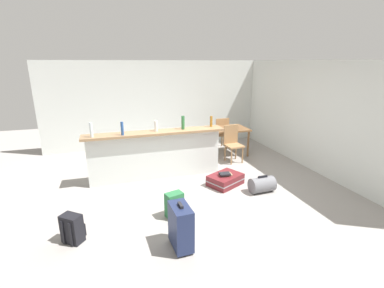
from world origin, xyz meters
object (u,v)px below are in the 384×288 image
object	(u,v)px
bottle_blue	(122,128)
bottle_green	(183,123)
bottle_clear	(91,130)
dining_table	(227,132)
dining_chair_near_partition	(233,142)
suitcase_upright_navy	(181,226)
bottle_amber	(211,121)
bottle_white	(156,126)
suitcase_flat_maroon	(225,180)
backpack_black	(73,229)
book_stack	(225,174)
backpack_green	(175,205)
duffel_bag_grey	(262,185)
dining_chair_far_side	(221,132)

from	to	relation	value
bottle_blue	bottle_green	xyz separation A→B (m)	(1.28, 0.12, 0.01)
bottle_clear	dining_table	world-z (taller)	bottle_clear
dining_chair_near_partition	suitcase_upright_navy	size ratio (longest dim) A/B	1.39
bottle_clear	bottle_amber	size ratio (longest dim) A/B	1.20
bottle_white	bottle_amber	xyz separation A→B (m)	(1.25, 0.04, 0.01)
bottle_blue	suitcase_flat_maroon	xyz separation A→B (m)	(1.97, -0.67, -1.08)
backpack_black	book_stack	distance (m)	3.00
bottle_green	book_stack	distance (m)	1.42
bottle_green	suitcase_flat_maroon	xyz separation A→B (m)	(0.69, -0.79, -1.09)
backpack_green	dining_chair_near_partition	bearing A→B (deg)	46.33
bottle_amber	bottle_clear	bearing A→B (deg)	-176.58
dining_chair_near_partition	backpack_black	bearing A→B (deg)	-146.70
bottle_blue	backpack_green	world-z (taller)	bottle_blue
dining_chair_near_partition	backpack_green	bearing A→B (deg)	-133.67
bottle_clear	duffel_bag_grey	world-z (taller)	bottle_clear
bottle_blue	duffel_bag_grey	bearing A→B (deg)	-25.05
bottle_green	duffel_bag_grey	world-z (taller)	bottle_green
bottle_green	suitcase_upright_navy	xyz separation A→B (m)	(-0.72, -2.45, -0.87)
dining_table	suitcase_flat_maroon	xyz separation A→B (m)	(-0.81, -1.80, -0.54)
bottle_white	bottle_green	xyz separation A→B (m)	(0.59, -0.00, 0.03)
bottle_blue	duffel_bag_grey	size ratio (longest dim) A/B	0.55
suitcase_upright_navy	book_stack	world-z (taller)	suitcase_upright_navy
dining_table	backpack_black	world-z (taller)	dining_table
bottle_blue	book_stack	xyz separation A→B (m)	(1.95, -0.69, -0.94)
bottle_white	backpack_black	size ratio (longest dim) A/B	0.53
dining_chair_far_side	backpack_green	distance (m)	3.84
duffel_bag_grey	book_stack	xyz separation A→B (m)	(-0.57, 0.48, 0.10)
bottle_amber	dining_table	xyz separation A→B (m)	(0.83, 0.97, -0.53)
dining_table	dining_chair_far_side	distance (m)	0.50
bottle_blue	dining_chair_near_partition	world-z (taller)	bottle_blue
duffel_bag_grey	dining_table	bearing A→B (deg)	83.51
suitcase_flat_maroon	duffel_bag_grey	size ratio (longest dim) A/B	1.82
dining_chair_far_side	duffel_bag_grey	distance (m)	2.83
bottle_green	bottle_amber	world-z (taller)	bottle_green
dining_chair_far_side	backpack_black	bearing A→B (deg)	-137.60
dining_chair_near_partition	backpack_black	size ratio (longest dim) A/B	2.21
dining_table	backpack_green	distance (m)	3.44
duffel_bag_grey	backpack_green	distance (m)	1.89
dining_chair_far_side	backpack_black	xyz separation A→B (m)	(-3.68, -3.36, -0.31)
bottle_amber	dining_chair_near_partition	world-z (taller)	bottle_amber
bottle_clear	dining_table	bearing A→B (deg)	18.41
bottle_blue	suitcase_upright_navy	bearing A→B (deg)	-76.48
bottle_green	suitcase_flat_maroon	size ratio (longest dim) A/B	0.33
bottle_amber	dining_chair_far_side	world-z (taller)	bottle_amber
suitcase_upright_navy	backpack_green	world-z (taller)	suitcase_upright_navy
bottle_clear	backpack_black	distance (m)	2.04
dining_chair_far_side	bottle_white	bearing A→B (deg)	-144.91
bottle_clear	dining_chair_far_side	distance (m)	3.82
backpack_black	backpack_green	distance (m)	1.54
bottle_clear	book_stack	world-z (taller)	bottle_clear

